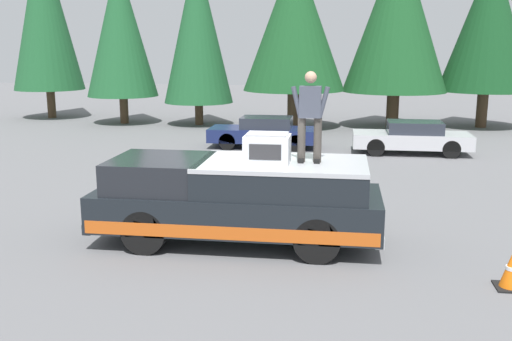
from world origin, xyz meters
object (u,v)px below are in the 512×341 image
at_px(pickup_truck, 237,199).
at_px(person_on_truck_bed, 310,114).
at_px(compressor_unit, 267,148).
at_px(parked_car_navy, 265,132).
at_px(parked_car_silver, 412,137).
at_px(traffic_cone, 511,271).

height_order(pickup_truck, person_on_truck_bed, person_on_truck_bed).
xyz_separation_m(pickup_truck, compressor_unit, (-0.16, -0.60, 1.05)).
distance_m(person_on_truck_bed, parked_car_navy, 11.27).
bearing_deg(compressor_unit, parked_car_silver, -20.11).
relative_size(compressor_unit, traffic_cone, 1.35).
height_order(parked_car_silver, traffic_cone, parked_car_silver).
height_order(pickup_truck, compressor_unit, compressor_unit).
height_order(compressor_unit, person_on_truck_bed, person_on_truck_bed).
xyz_separation_m(compressor_unit, traffic_cone, (-1.39, -4.10, -1.64)).
xyz_separation_m(pickup_truck, person_on_truck_bed, (0.02, -1.38, 1.68)).
distance_m(pickup_truck, parked_car_silver, 11.30).
bearing_deg(parked_car_silver, person_on_truck_bed, 163.41).
bearing_deg(parked_car_navy, parked_car_silver, -95.39).
bearing_deg(parked_car_silver, parked_car_navy, 84.61).
distance_m(compressor_unit, parked_car_navy, 11.23).
xyz_separation_m(compressor_unit, parked_car_silver, (10.54, -3.86, -1.35)).
distance_m(compressor_unit, person_on_truck_bed, 1.01).
relative_size(person_on_truck_bed, traffic_cone, 2.73).
xyz_separation_m(pickup_truck, traffic_cone, (-1.55, -4.71, -0.58)).
distance_m(parked_car_silver, traffic_cone, 11.93).
distance_m(pickup_truck, parked_car_navy, 10.92).
bearing_deg(compressor_unit, parked_car_navy, 7.80).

